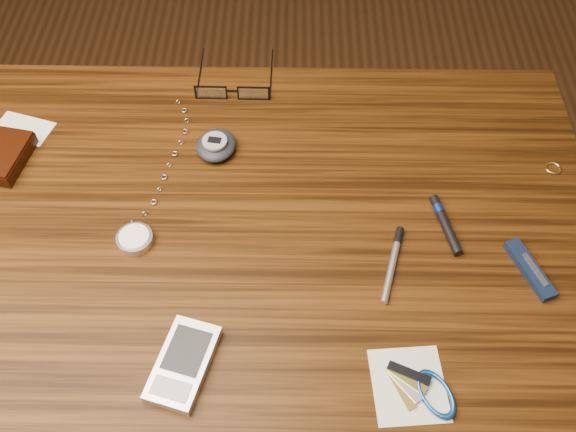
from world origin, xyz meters
The scene contains 11 objects.
ground centered at (0.00, 0.00, 0.00)m, with size 3.80×3.80×0.00m, color #472814.
desk centered at (0.00, 0.00, 0.65)m, with size 1.00×0.70×0.75m.
eyeglasses centered at (-0.05, 0.28, 0.76)m, with size 0.13×0.13×0.03m.
gold_ring centered at (0.45, 0.12, 0.75)m, with size 0.02×0.02×0.00m, color #E2BE71.
pocket_watch centered at (-0.17, -0.01, 0.76)m, with size 0.08×0.31×0.02m.
pda_phone centered at (-0.08, -0.20, 0.76)m, with size 0.09×0.13×0.02m.
pedometer centered at (-0.07, 0.15, 0.76)m, with size 0.07×0.08×0.03m.
notepad_keys centered at (0.21, -0.23, 0.75)m, with size 0.11×0.10×0.01m.
pocket_knife centered at (0.37, -0.06, 0.76)m, with size 0.06×0.10×0.01m.
silver_pen centered at (0.19, -0.04, 0.75)m, with size 0.04×0.12×0.01m.
black_blue_pen centered at (0.27, 0.02, 0.76)m, with size 0.04×0.10×0.01m.
Camera 1 is at (0.05, -0.52, 1.50)m, focal length 40.00 mm.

